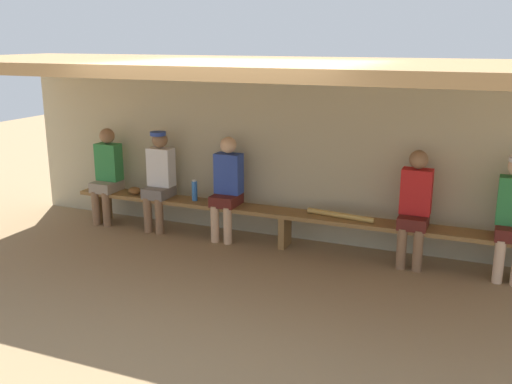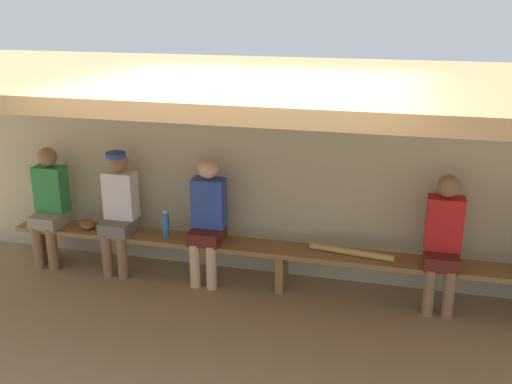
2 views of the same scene
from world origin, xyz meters
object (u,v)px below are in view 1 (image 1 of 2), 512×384
object	(u,v)px
bench	(285,217)
player_with_sunglasses	(227,184)
player_shirtless_tan	(107,172)
baseball_bat	(340,215)
player_in_red	(415,204)
baseball_glove_dark_brown	(135,191)
player_rightmost	(159,176)
water_bottle_orange	(195,191)

from	to	relation	value
bench	player_with_sunglasses	distance (m)	0.87
player_shirtless_tan	baseball_bat	distance (m)	3.36
baseball_bat	player_in_red	bearing A→B (deg)	8.53
bench	player_shirtless_tan	size ratio (longest dim) A/B	4.49
player_shirtless_tan	player_with_sunglasses	world-z (taller)	same
baseball_bat	baseball_glove_dark_brown	bearing A→B (deg)	-171.58
player_with_sunglasses	baseball_bat	bearing A→B (deg)	-0.12
player_rightmost	water_bottle_orange	bearing A→B (deg)	0.86
player_with_sunglasses	water_bottle_orange	xyz separation A→B (m)	(-0.48, 0.01, -0.13)
player_shirtless_tan	baseball_glove_dark_brown	size ratio (longest dim) A/B	5.56
bench	player_rightmost	xyz separation A→B (m)	(-1.80, 0.00, 0.36)
water_bottle_orange	baseball_bat	world-z (taller)	water_bottle_orange
bench	player_with_sunglasses	size ratio (longest dim) A/B	4.49
player_with_sunglasses	player_in_red	world-z (taller)	same
bench	player_with_sunglasses	bearing A→B (deg)	179.78
water_bottle_orange	baseball_glove_dark_brown	distance (m)	0.94
baseball_glove_dark_brown	baseball_bat	world-z (taller)	baseball_glove_dark_brown
bench	baseball_bat	world-z (taller)	baseball_bat
player_rightmost	player_in_red	bearing A→B (deg)	-0.01
bench	player_in_red	distance (m)	1.59
bench	player_shirtless_tan	world-z (taller)	player_shirtless_tan
player_in_red	baseball_glove_dark_brown	size ratio (longest dim) A/B	5.56
player_in_red	baseball_bat	world-z (taller)	player_in_red
baseball_bat	water_bottle_orange	bearing A→B (deg)	-172.01
water_bottle_orange	baseball_glove_dark_brown	world-z (taller)	water_bottle_orange
player_shirtless_tan	player_with_sunglasses	size ratio (longest dim) A/B	1.00
player_with_sunglasses	baseball_glove_dark_brown	bearing A→B (deg)	-179.69
player_shirtless_tan	player_in_red	world-z (taller)	same
player_with_sunglasses	player_in_red	distance (m)	2.35
player_with_sunglasses	water_bottle_orange	world-z (taller)	player_with_sunglasses
baseball_bat	player_rightmost	bearing A→B (deg)	-171.75
water_bottle_orange	baseball_bat	size ratio (longest dim) A/B	0.33
water_bottle_orange	baseball_glove_dark_brown	size ratio (longest dim) A/B	1.18
bench	player_in_red	world-z (taller)	player_in_red
player_shirtless_tan	player_in_red	bearing A→B (deg)	0.00
player_shirtless_tan	water_bottle_orange	size ratio (longest dim) A/B	4.70
player_rightmost	baseball_bat	xyz separation A→B (m)	(2.51, -0.00, -0.25)
player_shirtless_tan	water_bottle_orange	distance (m)	1.39
baseball_glove_dark_brown	water_bottle_orange	bearing A→B (deg)	43.34
player_rightmost	player_shirtless_tan	bearing A→B (deg)	-179.97
bench	player_rightmost	bearing A→B (deg)	179.89
player_with_sunglasses	water_bottle_orange	size ratio (longest dim) A/B	4.70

